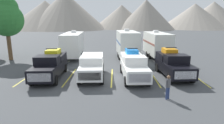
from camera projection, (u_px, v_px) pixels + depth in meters
ground_plane at (112, 77)px, 17.56m from camera, size 240.00×240.00×0.00m
pickup_truck_a at (50, 65)px, 17.16m from camera, size 2.46×5.85×2.55m
pickup_truck_b at (92, 66)px, 17.19m from camera, size 2.42×5.41×2.04m
pickup_truck_c at (133, 65)px, 17.02m from camera, size 2.34×5.89×2.60m
pickup_truck_d at (173, 64)px, 17.52m from camera, size 2.45×5.35×2.61m
lot_stripe_a at (28, 77)px, 17.57m from camera, size 0.12×5.50×0.01m
lot_stripe_b at (70, 77)px, 17.51m from camera, size 0.12×5.50×0.01m
lot_stripe_c at (112, 77)px, 17.44m from camera, size 0.12×5.50×0.01m
lot_stripe_d at (154, 77)px, 17.38m from camera, size 0.12×5.50×0.01m
lot_stripe_e at (196, 77)px, 17.32m from camera, size 0.12×5.50×0.01m
camper_trailer_a at (73, 44)px, 25.69m from camera, size 2.82×8.36×3.64m
camper_trailer_b at (127, 43)px, 25.15m from camera, size 2.91×7.46×3.91m
camper_trailer_c at (157, 43)px, 25.81m from camera, size 2.91×7.68×3.68m
person_a at (168, 86)px, 12.49m from camera, size 0.34×0.28×1.66m
tree_a at (6, 17)px, 23.55m from camera, size 4.16×4.16×8.06m
mountain_ridge at (109, 14)px, 96.31m from camera, size 144.44×48.09×17.66m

